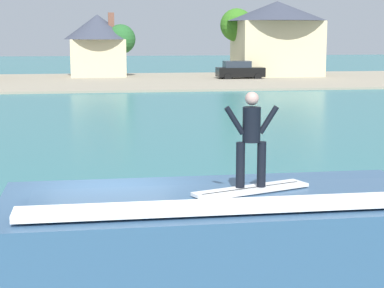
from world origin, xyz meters
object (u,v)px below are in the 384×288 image
at_px(car_far_shore, 239,70).
at_px(house_gabled_white, 277,34).
at_px(house_small_cottage, 98,42).
at_px(wave_crest, 219,230).
at_px(tree_tall_bare, 237,26).
at_px(surfer, 251,134).
at_px(tree_short_bushy, 121,40).
at_px(surfboard, 251,189).

distance_m(car_far_shore, house_gabled_white, 7.19).
bearing_deg(house_small_cottage, wave_crest, -88.79).
bearing_deg(tree_tall_bare, wave_crest, -103.12).
height_order(surfer, tree_tall_bare, tree_tall_bare).
xyz_separation_m(surfer, house_small_cottage, (-1.69, 56.87, 1.13)).
xyz_separation_m(wave_crest, house_small_cottage, (-1.19, 56.54, 2.96)).
xyz_separation_m(wave_crest, house_gabled_white, (17.18, 55.33, 3.71)).
bearing_deg(tree_short_bushy, house_small_cottage, 163.81).
xyz_separation_m(wave_crest, tree_short_bushy, (1.10, 55.88, 3.16)).
xyz_separation_m(surfboard, tree_short_bushy, (0.60, 56.25, 2.31)).
bearing_deg(surfer, tree_tall_bare, 77.42).
distance_m(car_far_shore, tree_tall_bare, 7.21).
bearing_deg(tree_short_bushy, surfboard, -90.61).
bearing_deg(house_small_cottage, surfer, -88.30).
relative_size(wave_crest, house_gabled_white, 0.77).
relative_size(surfboard, tree_tall_bare, 0.32).
relative_size(wave_crest, car_far_shore, 1.74).
distance_m(wave_crest, tree_tall_bare, 58.72).
bearing_deg(house_gabled_white, tree_short_bushy, 178.06).
height_order(wave_crest, house_small_cottage, house_small_cottage).
bearing_deg(house_gabled_white, surfboard, -106.66).
bearing_deg(house_gabled_white, car_far_shore, -140.46).
bearing_deg(house_small_cottage, house_gabled_white, -3.77).
relative_size(surfboard, house_small_cottage, 0.33).
xyz_separation_m(house_gabled_white, house_small_cottage, (-18.37, 1.21, -0.75)).
height_order(house_gabled_white, tree_short_bushy, house_gabled_white).
relative_size(surfboard, surfer, 1.32).
bearing_deg(house_gabled_white, wave_crest, -107.25).
xyz_separation_m(surfboard, car_far_shore, (11.82, 51.70, -0.62)).
distance_m(surfboard, tree_short_bushy, 56.30).
height_order(surfer, house_gabled_white, house_gabled_white).
xyz_separation_m(surfer, tree_short_bushy, (0.60, 56.20, 1.33)).
distance_m(wave_crest, tree_short_bushy, 55.98).
distance_m(surfer, house_gabled_white, 58.13).
relative_size(wave_crest, surfboard, 3.52).
bearing_deg(house_small_cottage, surfboard, -88.29).
bearing_deg(wave_crest, house_gabled_white, 72.75).
bearing_deg(house_gabled_white, surfer, -106.68).
bearing_deg(house_small_cottage, tree_tall_bare, 1.86).
height_order(surfer, house_small_cottage, house_small_cottage).
xyz_separation_m(house_small_cottage, tree_tall_bare, (14.48, 0.47, 1.60)).
xyz_separation_m(surfboard, surfer, (-0.00, 0.05, 0.99)).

